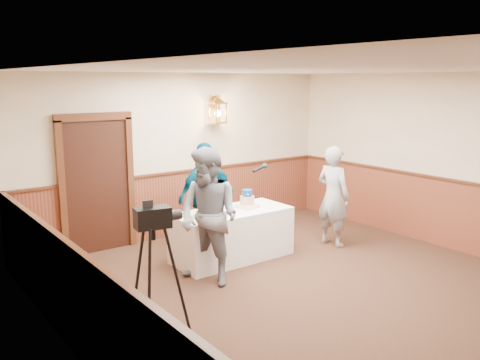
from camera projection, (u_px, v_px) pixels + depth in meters
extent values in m
plane|color=#321D13|center=(329.00, 298.00, 6.33)|extent=(7.00, 7.00, 0.00)
cube|color=#C2B191|center=(184.00, 155.00, 8.81)|extent=(6.00, 0.02, 2.80)
cube|color=#C2B191|center=(88.00, 233.00, 4.30)|extent=(0.02, 7.00, 2.80)
cube|color=#C2B191|center=(468.00, 164.00, 7.82)|extent=(0.02, 7.00, 2.80)
cube|color=white|center=(337.00, 69.00, 5.79)|extent=(6.00, 7.00, 0.02)
cube|color=#5B2D1A|center=(185.00, 202.00, 8.96)|extent=(5.98, 0.04, 1.10)
cube|color=#5B2D1A|center=(96.00, 325.00, 4.48)|extent=(0.04, 6.98, 1.10)
cube|color=#5B2D1A|center=(462.00, 218.00, 7.97)|extent=(0.04, 6.98, 1.10)
cube|color=#482513|center=(185.00, 171.00, 8.84)|extent=(5.98, 0.07, 0.04)
cube|color=black|center=(97.00, 186.00, 7.90)|extent=(1.00, 0.06, 2.10)
cube|color=white|center=(232.00, 235.00, 7.68)|extent=(1.80, 0.80, 0.75)
cube|color=beige|center=(247.00, 206.00, 7.78)|extent=(0.30, 0.30, 0.05)
cylinder|color=red|center=(247.00, 200.00, 7.76)|extent=(0.22, 0.22, 0.13)
cylinder|color=navy|center=(247.00, 193.00, 7.74)|extent=(0.15, 0.15, 0.10)
cube|color=#DDC684|center=(217.00, 212.00, 7.39)|extent=(0.30, 0.23, 0.06)
cube|color=#A1D798|center=(195.00, 214.00, 7.26)|extent=(0.33, 0.27, 0.07)
imported|color=slate|center=(209.00, 217.00, 6.64)|extent=(0.94, 1.06, 1.83)
cylinder|color=black|center=(259.00, 169.00, 7.27)|extent=(0.23, 0.08, 0.09)
sphere|color=black|center=(265.00, 166.00, 7.36)|extent=(0.08, 0.08, 0.08)
imported|color=gray|center=(333.00, 196.00, 8.24)|extent=(0.45, 0.64, 1.64)
imported|color=#003951|center=(207.00, 196.00, 8.09)|extent=(1.01, 0.42, 1.72)
cube|color=black|center=(153.00, 218.00, 5.04)|extent=(0.38, 0.25, 0.21)
cylinder|color=black|center=(174.00, 215.00, 5.14)|extent=(0.16, 0.13, 0.11)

